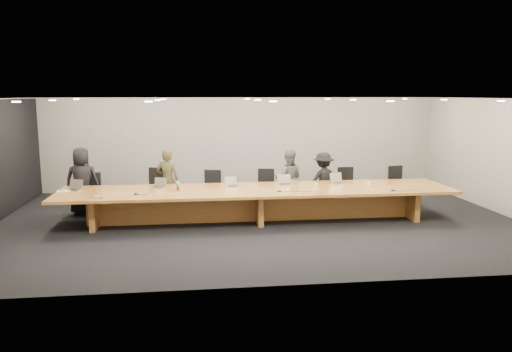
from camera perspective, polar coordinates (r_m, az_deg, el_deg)
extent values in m
plane|color=black|center=(11.61, 0.18, -5.11)|extent=(12.00, 12.00, 0.00)
cube|color=beige|center=(15.30, -1.71, 3.71)|extent=(12.00, 0.02, 2.80)
cube|color=brown|center=(11.45, 0.19, -1.62)|extent=(9.00, 1.80, 0.06)
cube|color=brown|center=(11.53, 0.18, -3.45)|extent=(7.65, 0.15, 0.69)
cube|color=brown|center=(11.65, -17.71, -3.77)|extent=(0.12, 1.26, 0.69)
cube|color=brown|center=(11.53, 0.18, -3.45)|extent=(0.12, 1.26, 0.69)
cube|color=brown|center=(12.50, 16.81, -2.86)|extent=(0.12, 1.26, 0.69)
imported|color=black|center=(12.80, -19.24, -0.54)|extent=(0.82, 0.55, 1.64)
imported|color=#37341E|center=(12.56, -10.06, -0.50)|extent=(0.65, 0.51, 1.57)
imported|color=#505052|center=(12.81, 3.74, -0.34)|extent=(0.84, 0.72, 1.50)
imported|color=black|center=(12.96, 7.69, -0.45)|extent=(1.03, 0.76, 1.43)
cylinder|color=silver|center=(11.49, -8.93, -1.05)|extent=(0.08, 0.08, 0.20)
cylinder|color=#662B12|center=(11.39, -8.90, -1.42)|extent=(0.09, 0.09, 0.09)
cone|color=white|center=(11.78, 6.90, -1.02)|extent=(0.10, 0.10, 0.09)
cone|color=white|center=(12.10, 12.80, -0.88)|extent=(0.09, 0.09, 0.10)
cube|color=white|center=(11.95, -21.14, -1.61)|extent=(0.32, 0.27, 0.02)
cube|color=#73D137|center=(11.96, -21.18, -1.51)|extent=(0.17, 0.14, 0.02)
cube|color=#B2B2B7|center=(10.99, -17.51, -2.29)|extent=(0.22, 0.17, 0.03)
cone|color=black|center=(11.12, -13.56, -1.98)|extent=(0.16, 0.16, 0.03)
cone|color=black|center=(11.13, 2.71, -1.72)|extent=(0.15, 0.15, 0.03)
cone|color=black|center=(11.62, 15.38, -1.57)|extent=(0.13, 0.13, 0.03)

